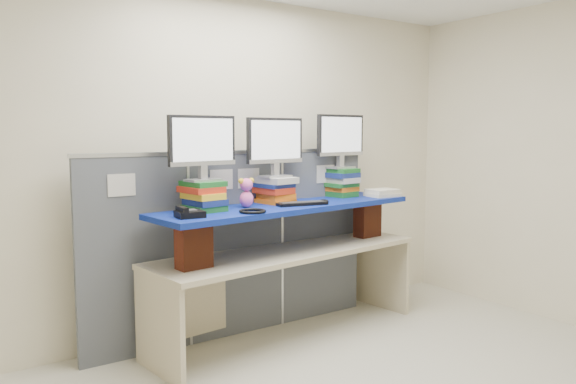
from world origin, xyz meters
TOP-DOWN VIEW (x-y plane):
  - room at (0.00, 0.00)m, footprint 5.00×4.00m
  - cubicle_partition at (-0.00, 1.78)m, footprint 2.60×0.06m
  - desk at (0.32, 1.49)m, footprint 2.45×0.96m
  - brick_pier_left at (-0.59, 1.34)m, footprint 0.25×0.16m
  - brick_pier_right at (1.23, 1.55)m, footprint 0.25×0.16m
  - blue_board at (0.32, 1.49)m, footprint 2.36×0.83m
  - book_stack_left at (-0.42, 1.53)m, footprint 0.30×0.33m
  - book_stack_center at (0.27, 1.61)m, footprint 0.29×0.34m
  - book_stack_right at (1.02, 1.70)m, footprint 0.29×0.34m
  - monitor_left at (-0.42, 1.53)m, footprint 0.55×0.18m
  - monitor_center at (0.27, 1.61)m, footprint 0.55×0.18m
  - monitor_right at (1.03, 1.69)m, footprint 0.55×0.18m
  - keyboard at (0.38, 1.40)m, footprint 0.43×0.21m
  - mouse at (0.62, 1.41)m, footprint 0.06×0.10m
  - desk_phone at (-0.64, 1.30)m, footprint 0.19×0.18m
  - headset at (-0.16, 1.25)m, footprint 0.21×0.21m
  - plush_toy at (-0.05, 1.53)m, footprint 0.13×0.10m
  - binder_stack at (1.34, 1.47)m, footprint 0.28×0.23m

SIDE VIEW (x-z plane):
  - desk at x=0.32m, z-range 0.22..0.94m
  - cubicle_partition at x=0.00m, z-range 0.00..1.53m
  - brick_pier_left at x=-0.59m, z-range 0.73..1.05m
  - brick_pier_right at x=1.23m, z-range 0.73..1.05m
  - blue_board at x=0.32m, z-range 1.05..1.10m
  - headset at x=-0.16m, z-range 1.10..1.12m
  - keyboard at x=0.38m, z-range 1.09..1.12m
  - mouse at x=0.62m, z-range 1.10..1.13m
  - desk_phone at x=-0.64m, z-range 1.09..1.16m
  - binder_stack at x=1.34m, z-range 1.09..1.16m
  - book_stack_center at x=0.27m, z-range 1.10..1.31m
  - book_stack_left at x=-0.42m, z-range 1.10..1.32m
  - plush_toy at x=-0.05m, z-range 1.10..1.33m
  - book_stack_right at x=1.02m, z-range 1.10..1.35m
  - room at x=0.00m, z-range 0.00..2.80m
  - monitor_center at x=0.27m, z-range 1.34..1.82m
  - monitor_left at x=-0.42m, z-range 1.35..1.83m
  - monitor_right at x=1.03m, z-range 1.38..1.86m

